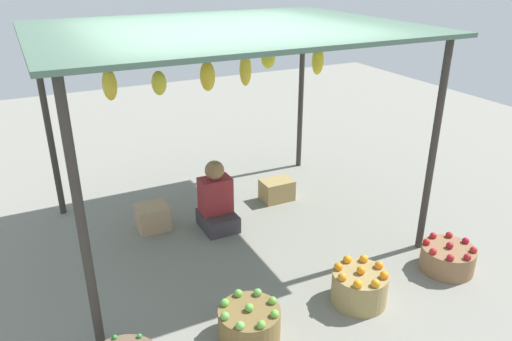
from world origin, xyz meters
name	(u,v)px	position (x,y,z in m)	size (l,w,h in m)	color
ground_plane	(230,228)	(0.00, 0.00, 0.00)	(14.00, 14.00, 0.00)	gray
market_stall_structure	(225,42)	(0.00, 0.00, 2.02)	(3.51, 2.71, 2.16)	#38332D
vendor_person	(216,203)	(-0.11, 0.10, 0.30)	(0.36, 0.44, 0.78)	#3E383D
basket_green_apples	(249,323)	(-0.54, -1.61, 0.13)	(0.49, 0.49, 0.32)	olive
basket_oranges	(359,286)	(0.50, -1.64, 0.15)	(0.48, 0.48, 0.36)	#9C8552
basket_red_apples	(447,258)	(1.55, -1.63, 0.12)	(0.50, 0.50, 0.29)	#8D6746
wooden_crate_near_vendor	(153,217)	(-0.75, 0.38, 0.14)	(0.34, 0.31, 0.28)	tan
wooden_crate_stacked_rear	(277,190)	(0.80, 0.39, 0.13)	(0.38, 0.27, 0.26)	#A68852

